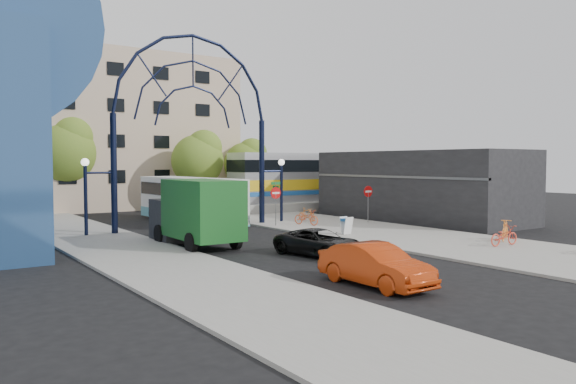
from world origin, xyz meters
TOP-DOWN VIEW (x-y plane):
  - ground at (0.00, 0.00)m, footprint 120.00×120.00m
  - sidewalk_east at (8.00, 4.00)m, footprint 8.00×56.00m
  - plaza_west at (-6.50, 6.00)m, footprint 5.00×50.00m
  - gateway_arch at (0.00, 14.00)m, footprint 13.64×0.44m
  - stop_sign at (4.80, 12.00)m, footprint 0.80×0.07m
  - do_not_enter_sign at (11.00, 10.00)m, footprint 0.76×0.07m
  - street_name_sign at (5.20, 12.60)m, footprint 0.70×0.70m
  - sandwich_board at (5.60, 5.98)m, footprint 0.55×0.61m
  - commercial_block_east at (16.00, 10.00)m, footprint 6.00×16.00m
  - apartment_block at (2.00, 34.97)m, footprint 20.00×12.10m
  - train_platform at (20.00, 22.00)m, footprint 32.00×5.00m
  - train_car at (20.00, 22.00)m, footprint 25.10×3.05m
  - tree_north_a at (6.12, 25.93)m, footprint 4.48×4.48m
  - tree_north_b at (-3.88, 29.93)m, footprint 5.12×5.12m
  - tree_north_c at (12.12, 27.93)m, footprint 4.16×4.16m
  - city_bus at (1.33, 17.49)m, footprint 3.02×11.52m
  - green_truck at (-3.02, 7.50)m, footprint 2.66×6.65m
  - black_suv at (0.23, 1.57)m, footprint 2.77×4.63m
  - red_sedan at (-2.01, -4.36)m, footprint 1.57×4.38m
  - bike_near_a at (6.61, 11.11)m, footprint 1.18×2.00m
  - bike_near_b at (8.06, 13.02)m, footprint 0.71×1.59m
  - bike_far_b at (10.64, -0.74)m, footprint 1.88×1.28m
  - bike_far_c at (9.05, -1.75)m, footprint 1.91×0.77m

SIDE VIEW (x-z plane):
  - ground at x=0.00m, z-range 0.00..0.00m
  - sidewalk_east at x=8.00m, z-range 0.00..0.12m
  - plaza_west at x=-6.50m, z-range 0.00..0.12m
  - train_platform at x=20.00m, z-range 0.00..0.80m
  - bike_near_b at x=8.06m, z-range 0.12..1.04m
  - black_suv at x=0.23m, z-range 0.00..1.21m
  - bike_far_c at x=9.05m, z-range 0.12..1.10m
  - bike_near_a at x=6.61m, z-range 0.12..1.11m
  - bike_far_b at x=10.64m, z-range 0.12..1.23m
  - red_sedan at x=-2.01m, z-range 0.00..1.44m
  - sandwich_board at x=5.60m, z-range 0.25..1.24m
  - city_bus at x=1.33m, z-range 0.07..3.21m
  - green_truck at x=-3.02m, z-range 0.00..3.33m
  - do_not_enter_sign at x=11.00m, z-range 0.74..3.22m
  - stop_sign at x=4.80m, z-range 0.74..3.24m
  - street_name_sign at x=5.20m, z-range 0.73..3.53m
  - commercial_block_east at x=16.00m, z-range 0.00..5.00m
  - train_car at x=20.00m, z-range 0.80..5.00m
  - tree_north_c at x=12.12m, z-range 1.03..7.53m
  - tree_north_a at x=6.12m, z-range 1.11..8.11m
  - tree_north_b at x=-3.88m, z-range 1.27..9.27m
  - apartment_block at x=2.00m, z-range 0.00..14.00m
  - gateway_arch at x=0.00m, z-range 2.51..14.61m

